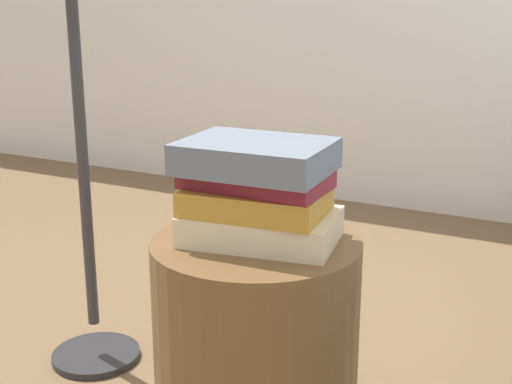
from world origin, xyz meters
The scene contains 5 objects.
side_table centered at (0.00, 0.00, 0.26)m, with size 0.42×0.42×0.51m, color brown.
book_cream centered at (0.01, 0.01, 0.54)m, with size 0.29×0.19×0.06m, color beige.
book_ochre centered at (0.00, 0.00, 0.59)m, with size 0.26×0.18×0.05m, color #B7842D.
book_maroon centered at (0.00, 0.00, 0.64)m, with size 0.27×0.15×0.03m, color maroon.
book_slate centered at (0.00, 0.00, 0.68)m, with size 0.28×0.21×0.06m, color slate.
Camera 1 is at (0.59, -1.15, 0.98)m, focal length 49.36 mm.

